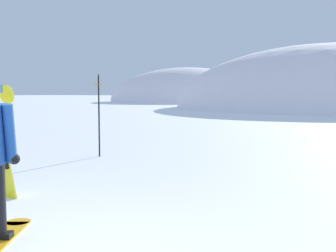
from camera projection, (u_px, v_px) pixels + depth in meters
name	position (u px, v px, depth m)	size (l,w,h in m)	color
ridge_peak_main	(327.00, 108.00, 37.85)	(28.41, 25.57, 11.74)	white
ridge_peak_far	(187.00, 102.00, 63.61)	(24.43, 21.99, 10.58)	white
spare_snowboard	(1.00, 142.00, 5.75)	(0.28, 0.34, 1.63)	yellow
piste_marker_near	(99.00, 109.00, 9.62)	(0.20, 0.20, 1.97)	black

